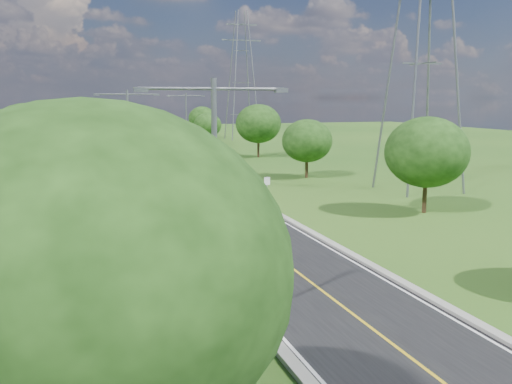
# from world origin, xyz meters

# --- Properties ---
(ground) EXTENTS (260.00, 260.00, 0.00)m
(ground) POSITION_xyz_m (0.00, 60.00, 0.00)
(ground) COLOR #224C15
(ground) RESTS_ON ground
(road) EXTENTS (8.00, 150.00, 0.06)m
(road) POSITION_xyz_m (0.00, 66.00, 0.03)
(road) COLOR black
(road) RESTS_ON ground
(curb_left) EXTENTS (0.50, 150.00, 0.22)m
(curb_left) POSITION_xyz_m (-4.25, 66.00, 0.11)
(curb_left) COLOR gray
(curb_left) RESTS_ON ground
(curb_right) EXTENTS (0.50, 150.00, 0.22)m
(curb_right) POSITION_xyz_m (4.25, 66.00, 0.11)
(curb_right) COLOR gray
(curb_right) RESTS_ON ground
(speed_limit_sign) EXTENTS (0.55, 0.09, 2.40)m
(speed_limit_sign) POSITION_xyz_m (5.20, 37.98, 1.60)
(speed_limit_sign) COLOR slate
(speed_limit_sign) RESTS_ON ground
(overpass) EXTENTS (30.00, 3.00, 3.20)m
(overpass) POSITION_xyz_m (0.00, 140.00, 2.41)
(overpass) COLOR gray
(overpass) RESTS_ON ground
(streetlight_near_left) EXTENTS (5.90, 0.25, 10.00)m
(streetlight_near_left) POSITION_xyz_m (-6.00, 12.00, 5.94)
(streetlight_near_left) COLOR slate
(streetlight_near_left) RESTS_ON ground
(streetlight_mid_left) EXTENTS (5.90, 0.25, 10.00)m
(streetlight_mid_left) POSITION_xyz_m (-6.00, 45.00, 5.94)
(streetlight_mid_left) COLOR slate
(streetlight_mid_left) RESTS_ON ground
(streetlight_far_right) EXTENTS (5.90, 0.25, 10.00)m
(streetlight_far_right) POSITION_xyz_m (6.00, 78.00, 5.94)
(streetlight_far_right) COLOR slate
(streetlight_far_right) RESTS_ON ground
(power_tower_near) EXTENTS (9.00, 6.40, 28.00)m
(power_tower_near) POSITION_xyz_m (22.00, 40.00, 14.01)
(power_tower_near) COLOR slate
(power_tower_near) RESTS_ON ground
(power_tower_far) EXTENTS (9.00, 6.40, 28.00)m
(power_tower_far) POSITION_xyz_m (26.00, 115.00, 14.01)
(power_tower_far) COLOR slate
(power_tower_far) RESTS_ON ground
(tree_lc) EXTENTS (7.56, 7.56, 8.79)m
(tree_lc) POSITION_xyz_m (-15.00, 50.00, 5.58)
(tree_lc) COLOR black
(tree_lc) RESTS_ON ground
(tree_ld) EXTENTS (6.72, 6.72, 7.82)m
(tree_ld) POSITION_xyz_m (-17.00, 74.00, 4.95)
(tree_ld) COLOR black
(tree_ld) RESTS_ON ground
(tree_le) EXTENTS (5.88, 5.88, 6.84)m
(tree_le) POSITION_xyz_m (-14.50, 98.00, 4.33)
(tree_le) COLOR black
(tree_le) RESTS_ON ground
(tree_lf) EXTENTS (7.98, 7.98, 9.28)m
(tree_lf) POSITION_xyz_m (-11.00, 2.00, 5.89)
(tree_lf) COLOR black
(tree_lf) RESTS_ON ground
(tree_rb) EXTENTS (6.72, 6.72, 7.82)m
(tree_rb) POSITION_xyz_m (16.00, 30.00, 4.95)
(tree_rb) COLOR black
(tree_rb) RESTS_ON ground
(tree_rc) EXTENTS (5.88, 5.88, 6.84)m
(tree_rc) POSITION_xyz_m (15.00, 52.00, 4.33)
(tree_rc) COLOR black
(tree_rc) RESTS_ON ground
(tree_rd) EXTENTS (7.14, 7.14, 8.30)m
(tree_rd) POSITION_xyz_m (17.00, 76.00, 5.27)
(tree_rd) COLOR black
(tree_rd) RESTS_ON ground
(tree_re) EXTENTS (5.46, 5.46, 6.35)m
(tree_re) POSITION_xyz_m (14.50, 100.00, 4.02)
(tree_re) COLOR black
(tree_re) RESTS_ON ground
(tree_rf) EXTENTS (6.30, 6.30, 7.33)m
(tree_rf) POSITION_xyz_m (18.00, 120.00, 4.64)
(tree_rf) COLOR black
(tree_rf) RESTS_ON ground
(bus_outbound) EXTENTS (2.61, 10.86, 3.02)m
(bus_outbound) POSITION_xyz_m (1.93, 45.19, 1.57)
(bus_outbound) COLOR silver
(bus_outbound) RESTS_ON road
(bus_inbound) EXTENTS (4.20, 10.87, 2.95)m
(bus_inbound) POSITION_xyz_m (-2.12, 58.74, 1.54)
(bus_inbound) COLOR white
(bus_inbound) RESTS_ON road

